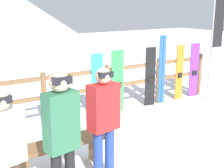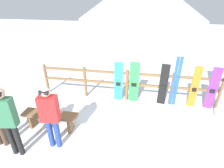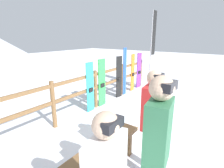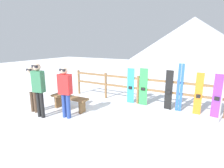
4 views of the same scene
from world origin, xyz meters
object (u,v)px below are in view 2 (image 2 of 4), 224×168
object	(u,v)px
snowboard_green	(134,83)
snowboard_orange	(194,88)
bench	(50,117)
person_red	(50,114)
ski_pair_blue	(176,82)
snowboard_purple	(213,89)
snowboard_black_stripe	(163,85)
person_plaid_green	(7,118)
snowboard_cyan	(118,82)

from	to	relation	value
snowboard_green	snowboard_orange	xyz separation A→B (m)	(1.91, -0.00, -0.01)
bench	person_red	size ratio (longest dim) A/B	0.92
ski_pair_blue	snowboard_purple	distance (m)	1.14
snowboard_orange	snowboard_purple	size ratio (longest dim) A/B	1.00
snowboard_green	snowboard_black_stripe	size ratio (longest dim) A/B	1.00
person_plaid_green	snowboard_black_stripe	xyz separation A→B (m)	(3.47, 2.71, -0.34)
snowboard_orange	ski_pair_blue	bearing A→B (deg)	179.67
person_red	snowboard_black_stripe	size ratio (longest dim) A/B	1.15
snowboard_cyan	snowboard_orange	size ratio (longest dim) A/B	0.98
person_plaid_green	snowboard_cyan	distance (m)	3.38
ski_pair_blue	snowboard_orange	bearing A→B (deg)	-0.33
person_plaid_green	person_red	bearing A→B (deg)	25.93
person_red	snowboard_cyan	world-z (taller)	person_red
snowboard_orange	bench	bearing A→B (deg)	-156.46
person_plaid_green	snowboard_orange	size ratio (longest dim) A/B	1.23
snowboard_green	snowboard_orange	bearing A→B (deg)	-0.00
snowboard_purple	snowboard_orange	bearing A→B (deg)	-180.00
bench	snowboard_black_stripe	world-z (taller)	snowboard_black_stripe
bench	snowboard_orange	world-z (taller)	snowboard_orange
person_red	snowboard_green	size ratio (longest dim) A/B	1.14
bench	snowboard_purple	xyz separation A→B (m)	(4.60, 1.77, 0.34)
person_plaid_green	snowboard_cyan	world-z (taller)	person_plaid_green
snowboard_black_stripe	person_red	bearing A→B (deg)	-139.14
person_red	ski_pair_blue	bearing A→B (deg)	37.33
snowboard_cyan	snowboard_purple	xyz separation A→B (m)	(2.97, 0.00, 0.01)
snowboard_orange	snowboard_cyan	bearing A→B (deg)	-180.00
snowboard_black_stripe	person_plaid_green	bearing A→B (deg)	-141.97
snowboard_black_stripe	snowboard_purple	world-z (taller)	snowboard_black_stripe
bench	person_red	bearing A→B (deg)	-55.96
person_plaid_green	snowboard_black_stripe	world-z (taller)	person_plaid_green
snowboard_green	person_plaid_green	bearing A→B (deg)	-132.89
snowboard_black_stripe	ski_pair_blue	world-z (taller)	ski_pair_blue
ski_pair_blue	snowboard_orange	xyz separation A→B (m)	(0.60, -0.00, -0.14)
person_red	ski_pair_blue	size ratio (longest dim) A/B	0.97
snowboard_green	ski_pair_blue	xyz separation A→B (m)	(1.32, 0.00, 0.13)
snowboard_cyan	snowboard_orange	xyz separation A→B (m)	(2.44, 0.00, 0.01)
snowboard_green	ski_pair_blue	distance (m)	1.32
snowboard_cyan	ski_pair_blue	size ratio (longest dim) A/B	0.83
snowboard_black_stripe	snowboard_purple	size ratio (longest dim) A/B	1.00
person_red	snowboard_black_stripe	bearing A→B (deg)	40.86
snowboard_cyan	ski_pair_blue	xyz separation A→B (m)	(1.84, 0.00, 0.15)
person_plaid_green	snowboard_cyan	bearing A→B (deg)	53.68
snowboard_purple	snowboard_cyan	bearing A→B (deg)	-180.00
bench	snowboard_orange	xyz separation A→B (m)	(4.06, 1.77, 0.34)
snowboard_black_stripe	snowboard_orange	bearing A→B (deg)	-0.00
snowboard_green	snowboard_black_stripe	world-z (taller)	snowboard_green
snowboard_green	ski_pair_blue	size ratio (longest dim) A/B	0.85
person_red	snowboard_orange	world-z (taller)	person_red
snowboard_purple	snowboard_green	bearing A→B (deg)	180.00
person_red	person_plaid_green	bearing A→B (deg)	-154.07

